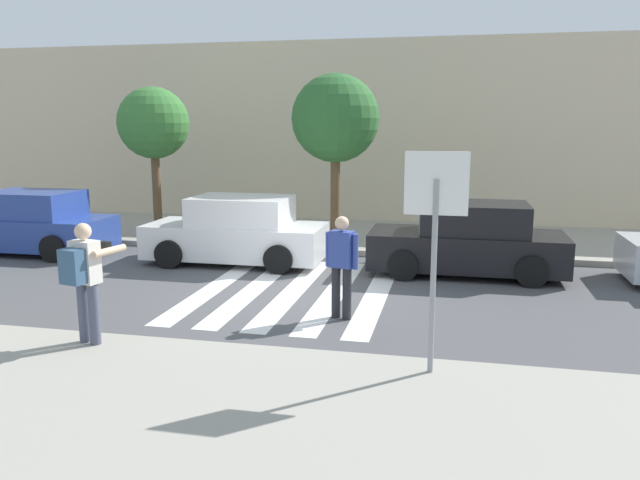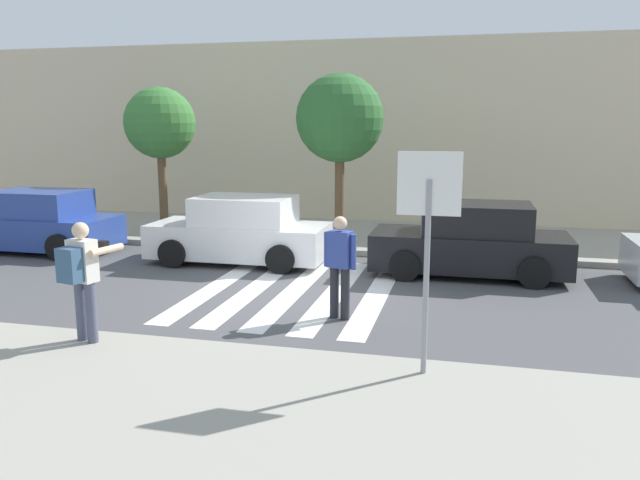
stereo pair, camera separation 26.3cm
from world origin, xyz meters
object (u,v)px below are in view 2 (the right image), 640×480
Objects in this scene: parked_car_blue at (37,223)px; street_tree_center at (340,119)px; photographer_with_backpack at (82,272)px; parked_car_white at (241,232)px; pedestrian_crossing at (340,262)px; parked_car_black at (471,242)px; street_tree_west at (160,124)px; stop_sign at (428,214)px.

street_tree_center is at bearing 16.44° from parked_car_blue.
parked_car_white is at bearing 89.10° from photographer_with_backpack.
pedestrian_crossing is 0.42× the size of parked_car_black.
street_tree_west reaches higher than parked_car_white.
stop_sign is 7.69m from parked_car_white.
parked_car_black is 4.73m from street_tree_center.
stop_sign is 6.13m from parked_car_black.
street_tree_west is at bearing 162.08° from parked_car_black.
stop_sign is 0.67× the size of parked_car_blue.
street_tree_center is at bearing 48.98° from parked_car_white.
photographer_with_backpack is at bearing -131.72° from parked_car_black.
photographer_with_backpack is at bearing -47.93° from parked_car_blue.
stop_sign is at bearing 0.12° from photographer_with_backpack.
street_tree_center is at bearing 76.29° from photographer_with_backpack.
photographer_with_backpack is at bearing -179.88° from stop_sign.
photographer_with_backpack is 1.00× the size of pedestrian_crossing.
pedestrian_crossing is 0.40× the size of street_tree_center.
photographer_with_backpack is at bearing -103.71° from street_tree_center.
stop_sign reaches higher than photographer_with_backpack.
parked_car_white is at bearing -39.34° from street_tree_west.
street_tree_west is at bearing 110.71° from photographer_with_backpack.
parked_car_white is 0.95× the size of street_tree_center.
street_tree_center is (-2.79, 8.11, 1.16)m from stop_sign.
parked_car_white is (-3.12, 3.63, -0.25)m from pedestrian_crossing.
photographer_with_backpack reaches higher than pedestrian_crossing.
photographer_with_backpack is 8.63m from street_tree_center.
parked_car_black is 0.95× the size of street_tree_center.
street_tree_center reaches higher than parked_car_black.
street_tree_west is at bearing 173.38° from street_tree_center.
parked_car_blue is (-8.58, 3.63, -0.25)m from pedestrian_crossing.
street_tree_center is at bearing -6.62° from street_tree_west.
stop_sign reaches higher than parked_car_white.
pedestrian_crossing reaches higher than parked_car_blue.
street_tree_west is at bearing 140.66° from parked_car_white.
parked_car_black is at bearing 48.28° from photographer_with_backpack.
photographer_with_backpack is 3.97m from pedestrian_crossing.
parked_car_black is (0.54, 5.94, -1.42)m from stop_sign.
parked_car_white is (5.46, 0.00, 0.00)m from parked_car_blue.
street_tree_west is (-3.30, 8.73, 2.01)m from photographer_with_backpack.
pedestrian_crossing is 9.40m from street_tree_west.
street_tree_center is (5.28, -0.61, 0.13)m from street_tree_west.
pedestrian_crossing is 6.37m from street_tree_center.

